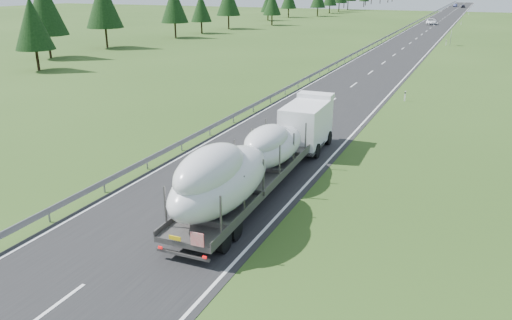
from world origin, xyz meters
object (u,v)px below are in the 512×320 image
at_px(distant_car_dark, 463,6).
at_px(distant_car_blue, 455,5).
at_px(highway_sign, 451,35).
at_px(distant_van, 431,22).
at_px(boat_truck, 257,155).

relative_size(distant_car_dark, distant_car_blue, 1.01).
distance_m(highway_sign, distant_van, 49.54).
distance_m(highway_sign, boat_truck, 76.71).
height_order(highway_sign, distant_van, highway_sign).
bearing_deg(highway_sign, boat_truck, -93.53).
xyz_separation_m(highway_sign, distant_van, (-8.30, 48.83, -1.03)).
relative_size(highway_sign, distant_van, 0.46).
bearing_deg(distant_car_blue, distant_van, -87.00).
relative_size(boat_truck, distant_car_blue, 4.82).
height_order(boat_truck, distant_car_blue, boat_truck).
distance_m(distant_van, distant_car_dark, 105.13).
relative_size(boat_truck, distant_van, 3.45).
bearing_deg(boat_truck, distant_van, 91.64).
relative_size(distant_van, distant_car_blue, 1.39).
relative_size(highway_sign, distant_car_dark, 0.64).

